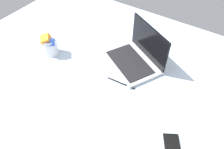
% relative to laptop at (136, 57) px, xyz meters
% --- Properties ---
extents(bed_mattress, '(1.80, 1.40, 0.18)m').
position_rel_laptop_xyz_m(bed_mattress, '(-0.19, -0.14, -0.13)').
color(bed_mattress, silver).
rests_on(bed_mattress, ground).
extents(laptop, '(0.40, 0.36, 0.23)m').
position_rel_laptop_xyz_m(laptop, '(0.00, 0.00, 0.00)').
color(laptop, '#B7BABC').
rests_on(laptop, bed_mattress).
extents(snack_cup, '(0.11, 0.11, 0.15)m').
position_rel_laptop_xyz_m(snack_cup, '(-0.49, -0.22, 0.02)').
color(snack_cup, silver).
rests_on(snack_cup, bed_mattress).
extents(cell_phone, '(0.13, 0.16, 0.01)m').
position_rel_laptop_xyz_m(cell_phone, '(0.40, -0.39, -0.04)').
color(cell_phone, black).
rests_on(cell_phone, bed_mattress).
extents(charger_cable, '(0.17, 0.02, 0.01)m').
position_rel_laptop_xyz_m(charger_cable, '(0.01, -0.20, -0.04)').
color(charger_cable, black).
rests_on(charger_cable, bed_mattress).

